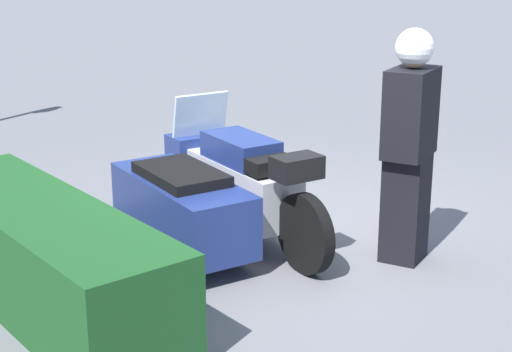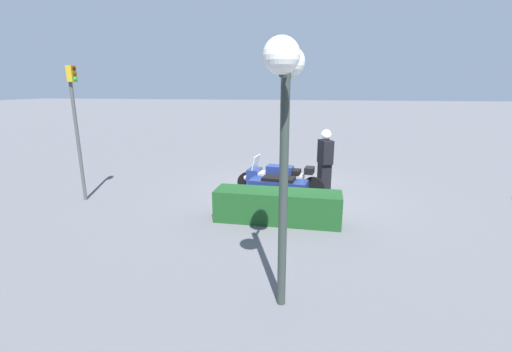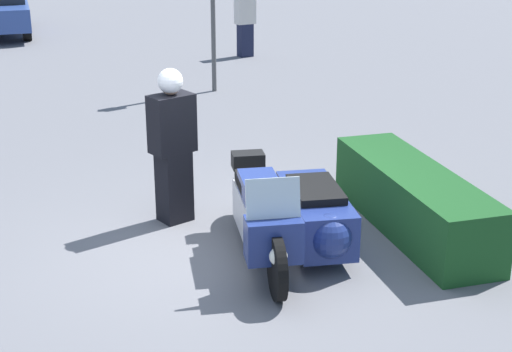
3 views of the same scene
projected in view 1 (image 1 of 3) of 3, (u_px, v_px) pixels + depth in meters
The scene contains 4 objects.
ground_plane at pixel (296, 238), 6.83m from camera, with size 160.00×160.00×0.00m, color slate.
police_motorcycle at pixel (204, 190), 6.63m from camera, with size 2.55×1.40×1.15m.
officer_rider at pixel (409, 141), 6.12m from camera, with size 0.48×0.59×1.86m.
hedge_bush_curbside at pixel (42, 255), 5.51m from camera, with size 2.90×0.77×0.74m, color #19471E.
Camera 1 is at (-4.75, 4.28, 2.49)m, focal length 55.00 mm.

